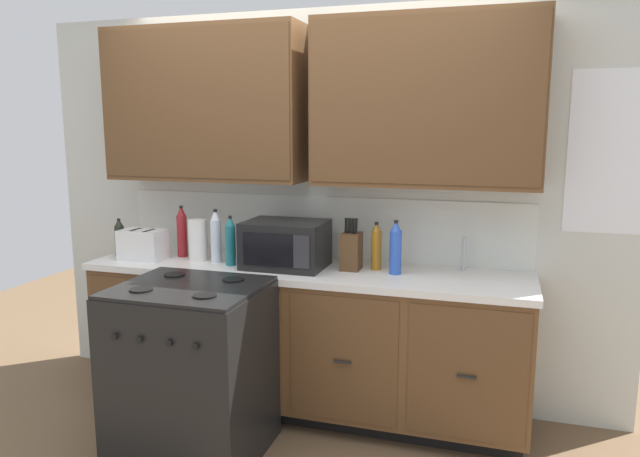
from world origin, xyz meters
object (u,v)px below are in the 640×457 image
at_px(stove_range, 192,370).
at_px(bottle_dark, 120,238).
at_px(paper_towel_roll, 198,240).
at_px(bottle_red, 182,232).
at_px(knife_block, 351,250).
at_px(microwave, 286,244).
at_px(toaster, 143,244).
at_px(bottle_teal, 230,241).
at_px(bottle_blue, 396,248).
at_px(bottle_amber, 376,246).
at_px(bottle_clear, 216,237).

height_order(stove_range, bottle_dark, bottle_dark).
xyz_separation_m(paper_towel_roll, bottle_red, (-0.15, 0.06, 0.03)).
bearing_deg(bottle_dark, knife_block, 3.21).
relative_size(microwave, bottle_red, 1.43).
bearing_deg(toaster, bottle_teal, 0.90).
xyz_separation_m(bottle_blue, bottle_teal, (-1.00, -0.09, -0.00)).
relative_size(bottle_teal, bottle_red, 0.92).
relative_size(stove_range, toaster, 3.39).
bearing_deg(bottle_teal, bottle_amber, 10.45).
bearing_deg(bottle_teal, knife_block, 8.99).
height_order(paper_towel_roll, bottle_teal, bottle_teal).
relative_size(knife_block, bottle_dark, 1.25).
bearing_deg(knife_block, bottle_teal, -171.01).
bearing_deg(stove_range, bottle_blue, 33.17).
bearing_deg(bottle_blue, bottle_teal, -175.10).
distance_m(bottle_blue, bottle_red, 1.41).
bearing_deg(microwave, bottle_red, 174.29).
relative_size(paper_towel_roll, bottle_teal, 0.85).
distance_m(knife_block, bottle_blue, 0.27).
bearing_deg(bottle_clear, paper_towel_roll, 171.98).
bearing_deg(microwave, bottle_teal, -169.89).
distance_m(toaster, bottle_red, 0.26).
xyz_separation_m(paper_towel_roll, bottle_teal, (0.26, -0.07, 0.02)).
height_order(bottle_clear, bottle_amber, bottle_clear).
bearing_deg(bottle_red, microwave, -5.71).
bearing_deg(bottle_red, toaster, -144.30).
bearing_deg(bottle_teal, bottle_clear, 157.79).
bearing_deg(paper_towel_roll, toaster, -167.19).
bearing_deg(knife_block, paper_towel_roll, -177.38).
relative_size(microwave, bottle_teal, 1.56).
distance_m(knife_block, paper_towel_roll, 0.99).
bearing_deg(microwave, bottle_blue, 2.22).
bearing_deg(stove_range, paper_towel_roll, 114.55).
distance_m(knife_block, bottle_clear, 0.86).
xyz_separation_m(microwave, bottle_red, (-0.75, 0.07, 0.02)).
relative_size(toaster, knife_block, 0.90).
height_order(bottle_blue, bottle_red, bottle_red).
bearing_deg(bottle_amber, microwave, -169.34).
relative_size(knife_block, bottle_teal, 1.01).
bearing_deg(bottle_clear, toaster, -172.97).
bearing_deg(bottle_clear, microwave, 1.16).
relative_size(bottle_clear, bottle_blue, 1.07).
height_order(stove_range, bottle_blue, bottle_blue).
height_order(toaster, bottle_amber, bottle_amber).
distance_m(bottle_dark, bottle_red, 0.42).
bearing_deg(bottle_red, bottle_amber, 1.16).
bearing_deg(stove_range, bottle_red, 122.28).
height_order(bottle_amber, bottle_red, bottle_red).
distance_m(knife_block, bottle_dark, 1.55).
bearing_deg(knife_block, bottle_clear, -175.66).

